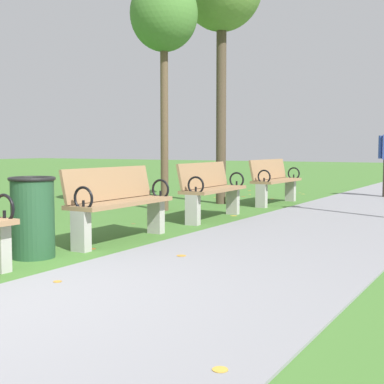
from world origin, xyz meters
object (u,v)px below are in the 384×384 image
Objects in this scene: trash_bin at (33,217)px; tree_1 at (164,17)px; park_bench_3 at (211,189)px; park_bench_2 at (118,202)px; park_bench_4 at (274,180)px.

tree_1 is at bearing 105.10° from trash_bin.
park_bench_3 is 1.93× the size of trash_bin.
trash_bin is at bearing -74.90° from tree_1.
trash_bin is (1.15, -4.26, -3.01)m from tree_1.
park_bench_3 is at bearing 87.68° from trash_bin.
park_bench_3 reaches higher than trash_bin.
trash_bin is at bearing -96.77° from park_bench_2.
park_bench_4 is at bearing 88.67° from trash_bin.
park_bench_2 reaches higher than trash_bin.
park_bench_2 is 1.25m from trash_bin.
park_bench_2 and park_bench_3 have the same top height.
park_bench_4 is at bearing 57.87° from tree_1.
park_bench_2 is 1.91× the size of trash_bin.
park_bench_3 is 2.69m from park_bench_4.
tree_1 is at bearing 113.24° from park_bench_2.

